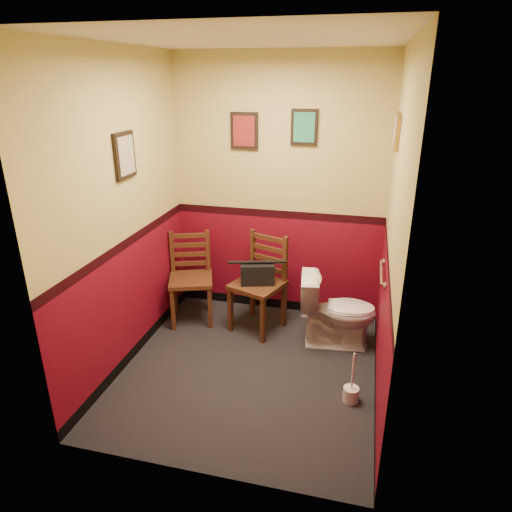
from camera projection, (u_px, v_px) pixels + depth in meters
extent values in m
cube|color=black|center=(249.00, 369.00, 4.11)|extent=(2.20, 2.40, 0.00)
cube|color=silver|center=(247.00, 38.00, 3.12)|extent=(2.20, 2.40, 0.00)
cube|color=#600918|center=(278.00, 191.00, 4.70)|extent=(2.20, 0.00, 2.70)
cube|color=#600918|center=(194.00, 291.00, 2.53)|extent=(2.20, 0.00, 2.70)
cube|color=#600918|center=(123.00, 217.00, 3.86)|extent=(0.00, 2.40, 2.70)
cube|color=#600918|center=(392.00, 237.00, 3.37)|extent=(0.00, 2.40, 2.70)
cylinder|color=silver|center=(381.00, 273.00, 3.75)|extent=(0.03, 0.50, 0.03)
cylinder|color=silver|center=(384.00, 286.00, 3.52)|extent=(0.02, 0.06, 0.06)
cylinder|color=silver|center=(384.00, 262.00, 3.97)|extent=(0.02, 0.06, 0.06)
cube|color=black|center=(244.00, 131.00, 4.54)|extent=(0.28, 0.03, 0.36)
cube|color=maroon|center=(244.00, 131.00, 4.52)|extent=(0.22, 0.01, 0.30)
cube|color=black|center=(304.00, 127.00, 4.39)|extent=(0.26, 0.03, 0.34)
cube|color=#28825B|center=(304.00, 127.00, 4.37)|extent=(0.20, 0.01, 0.28)
cube|color=black|center=(125.00, 155.00, 3.76)|extent=(0.03, 0.30, 0.38)
cube|color=#9E987C|center=(126.00, 155.00, 3.76)|extent=(0.01, 0.24, 0.31)
cube|color=olive|center=(397.00, 131.00, 3.66)|extent=(0.03, 0.34, 0.28)
cube|color=#9E987C|center=(395.00, 131.00, 3.66)|extent=(0.01, 0.28, 0.22)
imported|color=white|center=(338.00, 311.00, 4.37)|extent=(0.78, 0.50, 0.72)
cylinder|color=silver|center=(351.00, 394.00, 3.69)|extent=(0.13, 0.13, 0.13)
cylinder|color=silver|center=(353.00, 373.00, 3.61)|extent=(0.02, 0.02, 0.36)
cube|color=#58311A|center=(191.00, 280.00, 4.77)|extent=(0.57, 0.57, 0.04)
cube|color=#58311A|center=(173.00, 309.00, 4.67)|extent=(0.05, 0.05, 0.47)
cube|color=#58311A|center=(175.00, 293.00, 5.02)|extent=(0.05, 0.05, 0.47)
cube|color=#58311A|center=(210.00, 307.00, 4.70)|extent=(0.05, 0.05, 0.47)
cube|color=#58311A|center=(210.00, 291.00, 5.05)|extent=(0.05, 0.05, 0.47)
cube|color=#58311A|center=(172.00, 253.00, 4.85)|extent=(0.05, 0.05, 0.47)
cube|color=#58311A|center=(208.00, 251.00, 4.88)|extent=(0.05, 0.05, 0.47)
cube|color=#58311A|center=(191.00, 263.00, 4.91)|extent=(0.35, 0.15, 0.05)
cube|color=#58311A|center=(190.00, 254.00, 4.88)|extent=(0.35, 0.15, 0.05)
cube|color=#58311A|center=(190.00, 245.00, 4.84)|extent=(0.35, 0.15, 0.05)
cube|color=#58311A|center=(189.00, 236.00, 4.80)|extent=(0.35, 0.15, 0.05)
cube|color=#58311A|center=(257.00, 285.00, 4.60)|extent=(0.59, 0.59, 0.04)
cube|color=#58311A|center=(230.00, 309.00, 4.64)|extent=(0.06, 0.06, 0.50)
cube|color=#58311A|center=(252.00, 295.00, 4.95)|extent=(0.06, 0.06, 0.50)
cube|color=#58311A|center=(263.00, 320.00, 4.43)|extent=(0.06, 0.06, 0.50)
cube|color=#58311A|center=(284.00, 304.00, 4.74)|extent=(0.06, 0.06, 0.50)
cube|color=#58311A|center=(253.00, 252.00, 4.77)|extent=(0.05, 0.05, 0.50)
cube|color=#58311A|center=(285.00, 260.00, 4.56)|extent=(0.05, 0.05, 0.50)
cube|color=#58311A|center=(268.00, 268.00, 4.71)|extent=(0.36, 0.16, 0.05)
cube|color=#58311A|center=(269.00, 259.00, 4.67)|extent=(0.36, 0.16, 0.05)
cube|color=#58311A|center=(269.00, 249.00, 4.63)|extent=(0.36, 0.16, 0.05)
cube|color=#58311A|center=(269.00, 238.00, 4.59)|extent=(0.36, 0.16, 0.05)
cube|color=black|center=(257.00, 274.00, 4.55)|extent=(0.37, 0.25, 0.21)
cylinder|color=black|center=(257.00, 262.00, 4.50)|extent=(0.29, 0.11, 0.03)
cylinder|color=silver|center=(305.00, 312.00, 5.01)|extent=(0.10, 0.10, 0.09)
cylinder|color=silver|center=(315.00, 313.00, 4.99)|extent=(0.10, 0.10, 0.09)
cylinder|color=silver|center=(310.00, 305.00, 4.96)|extent=(0.10, 0.10, 0.09)
cylinder|color=silver|center=(310.00, 299.00, 4.91)|extent=(0.10, 0.10, 0.09)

